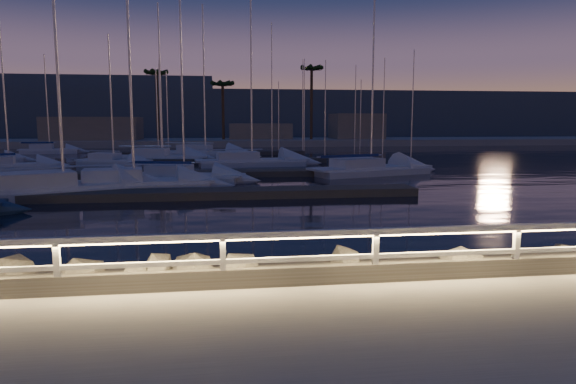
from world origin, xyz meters
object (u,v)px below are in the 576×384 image
(sailboat_c, at_px, (59,188))
(sailboat_k, at_px, (203,153))
(sailboat_g, at_px, (181,176))
(sailboat_n, at_px, (160,157))
(sailboat_j, at_px, (6,165))
(sailboat_l, at_px, (249,161))
(sailboat_f, at_px, (130,183))
(sailboat_e, at_px, (112,161))
(sailboat_m, at_px, (48,150))
(guard_rail, at_px, (165,249))
(sailboat_h, at_px, (368,169))

(sailboat_c, height_order, sailboat_k, sailboat_k)
(sailboat_g, distance_m, sailboat_n, 17.13)
(sailboat_j, relative_size, sailboat_l, 0.76)
(sailboat_f, bearing_deg, sailboat_g, 51.97)
(sailboat_e, height_order, sailboat_l, sailboat_l)
(sailboat_m, bearing_deg, sailboat_k, -32.54)
(sailboat_c, relative_size, sailboat_j, 1.29)
(sailboat_j, bearing_deg, sailboat_k, 29.30)
(sailboat_l, height_order, sailboat_n, sailboat_l)
(sailboat_l, relative_size, sailboat_m, 1.37)
(sailboat_l, distance_m, sailboat_n, 9.80)
(sailboat_m, height_order, sailboat_n, sailboat_n)
(guard_rail, xyz_separation_m, sailboat_l, (3.68, 34.14, -0.92))
(guard_rail, bearing_deg, sailboat_f, 101.12)
(sailboat_f, bearing_deg, sailboat_k, 74.91)
(sailboat_g, relative_size, sailboat_k, 0.79)
(sailboat_f, xyz_separation_m, sailboat_m, (-15.27, 36.28, -0.03))
(guard_rail, height_order, sailboat_l, sailboat_l)
(sailboat_c, bearing_deg, sailboat_f, 2.66)
(sailboat_e, bearing_deg, sailboat_c, -65.34)
(sailboat_j, xyz_separation_m, sailboat_m, (-3.86, 22.57, 0.01))
(sailboat_h, distance_m, sailboat_k, 23.81)
(sailboat_g, bearing_deg, guard_rail, -72.65)
(sailboat_g, height_order, sailboat_j, sailboat_g)
(guard_rail, relative_size, sailboat_c, 2.78)
(sailboat_j, xyz_separation_m, sailboat_l, (18.77, 1.73, 0.04))
(sailboat_h, distance_m, sailboat_n, 21.29)
(sailboat_f, bearing_deg, sailboat_e, 95.42)
(sailboat_l, bearing_deg, sailboat_g, -119.60)
(sailboat_g, bearing_deg, sailboat_n, 114.49)
(sailboat_e, bearing_deg, sailboat_f, -54.82)
(guard_rail, distance_m, sailboat_c, 18.48)
(sailboat_e, bearing_deg, sailboat_g, -41.64)
(sailboat_e, bearing_deg, sailboat_h, -6.75)
(sailboat_e, height_order, sailboat_j, sailboat_j)
(sailboat_e, distance_m, sailboat_g, 14.80)
(sailboat_c, bearing_deg, sailboat_g, 22.67)
(sailboat_e, bearing_deg, sailboat_j, -130.92)
(sailboat_e, bearing_deg, sailboat_m, 141.54)
(sailboat_h, relative_size, sailboat_m, 1.33)
(sailboat_f, height_order, sailboat_l, sailboat_l)
(sailboat_g, bearing_deg, sailboat_l, 80.40)
(sailboat_k, height_order, sailboat_n, sailboat_k)
(sailboat_k, bearing_deg, sailboat_n, -103.53)
(sailboat_j, height_order, sailboat_m, sailboat_j)
(sailboat_h, bearing_deg, sailboat_n, 119.54)
(sailboat_n, bearing_deg, sailboat_k, 68.68)
(guard_rail, height_order, sailboat_c, sailboat_c)
(sailboat_n, bearing_deg, sailboat_e, -125.40)
(sailboat_c, height_order, sailboat_h, sailboat_c)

